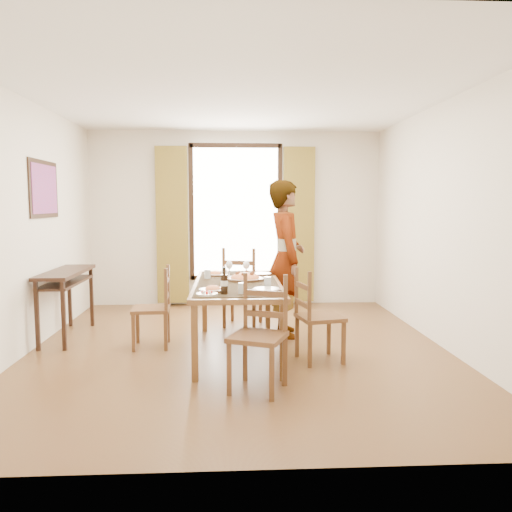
{
  "coord_description": "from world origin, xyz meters",
  "views": [
    {
      "loc": [
        -0.1,
        -5.32,
        1.58
      ],
      "look_at": [
        0.2,
        0.22,
        1.0
      ],
      "focal_mm": 35.0,
      "sensor_mm": 36.0,
      "label": 1
    }
  ],
  "objects_px": {
    "pasta_platter": "(245,276)",
    "man": "(286,259)",
    "console_table": "(66,280)",
    "dining_table": "(237,288)"
  },
  "relations": [
    {
      "from": "pasta_platter",
      "to": "man",
      "type": "bearing_deg",
      "value": 46.54
    },
    {
      "from": "console_table",
      "to": "dining_table",
      "type": "height_order",
      "value": "console_table"
    },
    {
      "from": "man",
      "to": "pasta_platter",
      "type": "relative_size",
      "value": 4.64
    },
    {
      "from": "console_table",
      "to": "man",
      "type": "distance_m",
      "value": 2.61
    },
    {
      "from": "dining_table",
      "to": "console_table",
      "type": "bearing_deg",
      "value": 161.05
    },
    {
      "from": "console_table",
      "to": "pasta_platter",
      "type": "distance_m",
      "value": 2.17
    },
    {
      "from": "dining_table",
      "to": "man",
      "type": "xyz_separation_m",
      "value": [
        0.59,
        0.66,
        0.24
      ]
    },
    {
      "from": "console_table",
      "to": "dining_table",
      "type": "relative_size",
      "value": 0.63
    },
    {
      "from": "console_table",
      "to": "man",
      "type": "xyz_separation_m",
      "value": [
        2.6,
        -0.03,
        0.24
      ]
    },
    {
      "from": "dining_table",
      "to": "pasta_platter",
      "type": "relative_size",
      "value": 4.73
    }
  ]
}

